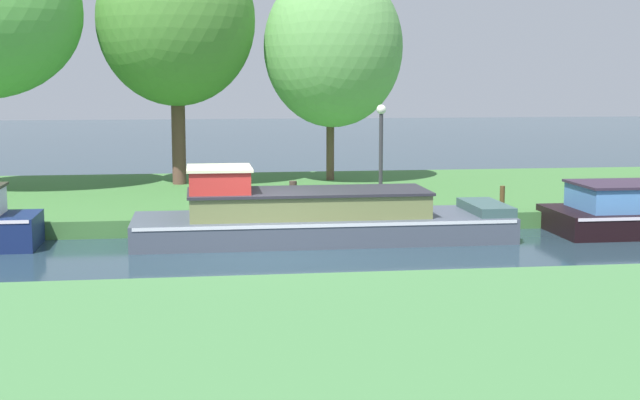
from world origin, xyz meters
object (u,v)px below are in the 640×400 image
object	(u,v)px
slate_narrowboat	(315,217)
lamp_post	(381,141)
mooring_post_near	(502,198)
mooring_post_far	(293,198)
willow_tree_centre	(176,20)
willow_tree_right	(333,47)

from	to	relation	value
slate_narrowboat	lamp_post	bearing A→B (deg)	52.33
mooring_post_near	mooring_post_far	world-z (taller)	mooring_post_far
willow_tree_centre	lamp_post	bearing A→B (deg)	-44.10
willow_tree_centre	willow_tree_right	distance (m)	4.74
mooring_post_far	willow_tree_centre	bearing A→B (deg)	113.39
slate_narrowboat	mooring_post_far	distance (m)	1.30
slate_narrowboat	mooring_post_near	xyz separation A→B (m)	(4.74, 1.22, 0.17)
slate_narrowboat	mooring_post_near	distance (m)	4.90
slate_narrowboat	mooring_post_near	size ratio (longest dim) A/B	14.05
lamp_post	mooring_post_far	xyz separation A→B (m)	(-2.38, -1.40, -1.22)
mooring_post_near	slate_narrowboat	bearing A→B (deg)	-165.54
willow_tree_centre	mooring_post_near	world-z (taller)	willow_tree_centre
lamp_post	mooring_post_far	distance (m)	3.02
willow_tree_right	mooring_post_far	bearing A→B (deg)	-106.66
willow_tree_right	mooring_post_far	xyz separation A→B (m)	(-1.92, -6.41, -3.70)
slate_narrowboat	willow_tree_right	world-z (taller)	willow_tree_right
lamp_post	slate_narrowboat	bearing A→B (deg)	-127.67
lamp_post	mooring_post_near	distance (m)	3.33
willow_tree_centre	mooring_post_near	xyz separation A→B (m)	(7.85, -6.37, -4.56)
willow_tree_right	mooring_post_far	size ratio (longest dim) A/B	8.23
willow_tree_centre	mooring_post_far	size ratio (longest dim) A/B	9.33
slate_narrowboat	mooring_post_far	bearing A→B (deg)	106.24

